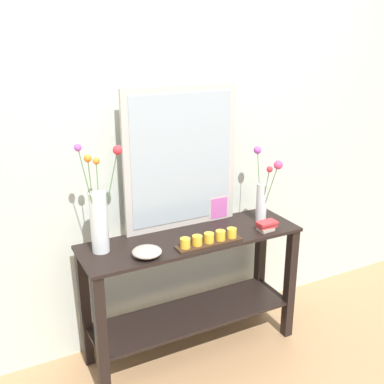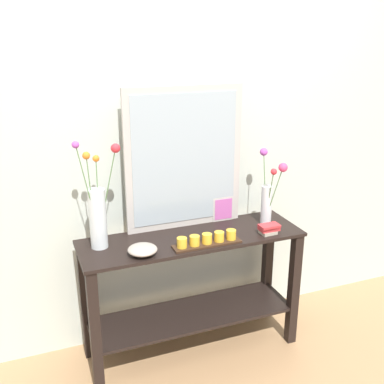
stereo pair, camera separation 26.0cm
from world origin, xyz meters
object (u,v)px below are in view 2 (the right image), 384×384
object	(u,v)px
picture_frame_small	(223,209)
book_stack	(269,229)
console_table	(192,280)
candle_tray	(207,240)
tall_vase_left	(98,213)
vase_right	(268,195)
mirror_leaning	(184,159)
decorative_bowl	(142,250)

from	to	relation	value
picture_frame_small	book_stack	xyz separation A→B (m)	(0.17, -0.28, -0.05)
console_table	picture_frame_small	xyz separation A→B (m)	(0.27, 0.16, 0.37)
candle_tray	book_stack	world-z (taller)	candle_tray
tall_vase_left	vase_right	world-z (taller)	tall_vase_left
book_stack	mirror_leaning	bearing A→B (deg)	144.95
candle_tray	decorative_bowl	distance (m)	0.37
tall_vase_left	vase_right	xyz separation A→B (m)	(1.03, -0.04, -0.02)
mirror_leaning	vase_right	xyz separation A→B (m)	(0.49, -0.15, -0.24)
decorative_bowl	book_stack	size ratio (longest dim) A/B	1.28
tall_vase_left	vase_right	size ratio (longest dim) A/B	1.34
mirror_leaning	decorative_bowl	size ratio (longest dim) A/B	5.31
console_table	vase_right	world-z (taller)	vase_right
console_table	picture_frame_small	world-z (taller)	picture_frame_small
mirror_leaning	picture_frame_small	xyz separation A→B (m)	(0.25, -0.01, -0.34)
tall_vase_left	picture_frame_small	bearing A→B (deg)	7.47
console_table	decorative_bowl	bearing A→B (deg)	-159.74
tall_vase_left	vase_right	distance (m)	1.03
vase_right	picture_frame_small	xyz separation A→B (m)	(-0.23, 0.14, -0.11)
vase_right	decorative_bowl	distance (m)	0.86
console_table	tall_vase_left	world-z (taller)	tall_vase_left
candle_tray	picture_frame_small	size ratio (longest dim) A/B	2.52
vase_right	picture_frame_small	distance (m)	0.29
tall_vase_left	decorative_bowl	bearing A→B (deg)	-42.57
mirror_leaning	vase_right	distance (m)	0.56
console_table	tall_vase_left	bearing A→B (deg)	173.95
vase_right	book_stack	bearing A→B (deg)	-115.89
mirror_leaning	candle_tray	xyz separation A→B (m)	(0.02, -0.30, -0.39)
console_table	tall_vase_left	distance (m)	0.72
decorative_bowl	book_stack	distance (m)	0.76
vase_right	candle_tray	xyz separation A→B (m)	(-0.47, -0.15, -0.15)
tall_vase_left	decorative_bowl	distance (m)	0.31
console_table	mirror_leaning	distance (m)	0.73
picture_frame_small	book_stack	size ratio (longest dim) A/B	1.25
mirror_leaning	picture_frame_small	size ratio (longest dim) A/B	5.43
picture_frame_small	vase_right	bearing A→B (deg)	-31.42
picture_frame_small	candle_tray	bearing A→B (deg)	-128.44
console_table	book_stack	world-z (taller)	book_stack
tall_vase_left	candle_tray	distance (m)	0.61
candle_tray	picture_frame_small	distance (m)	0.38
candle_tray	book_stack	distance (m)	0.40
mirror_leaning	picture_frame_small	bearing A→B (deg)	-2.30
console_table	tall_vase_left	xyz separation A→B (m)	(-0.52, 0.06, 0.49)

